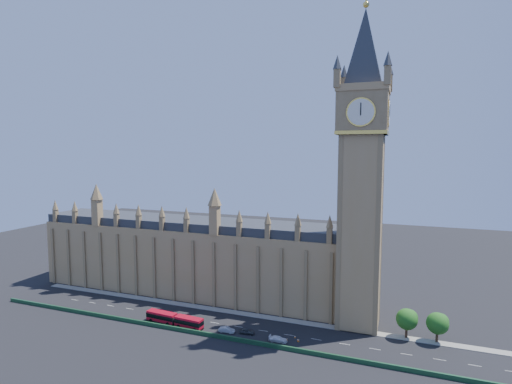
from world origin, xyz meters
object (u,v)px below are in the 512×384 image
(red_bus, at_px, (174,319))
(car_white, at_px, (278,339))
(car_silver, at_px, (227,330))
(car_grey, at_px, (247,331))

(red_bus, relative_size, car_white, 3.77)
(red_bus, height_order, car_white, red_bus)
(red_bus, distance_m, car_silver, 17.30)
(car_grey, distance_m, car_silver, 6.03)
(car_grey, height_order, car_silver, car_silver)
(car_white, bearing_deg, car_silver, 86.19)
(red_bus, distance_m, car_grey, 23.28)
(car_silver, bearing_deg, car_grey, -82.09)
(red_bus, height_order, car_grey, red_bus)
(car_grey, xyz_separation_m, car_silver, (-5.92, -1.17, 0.05))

